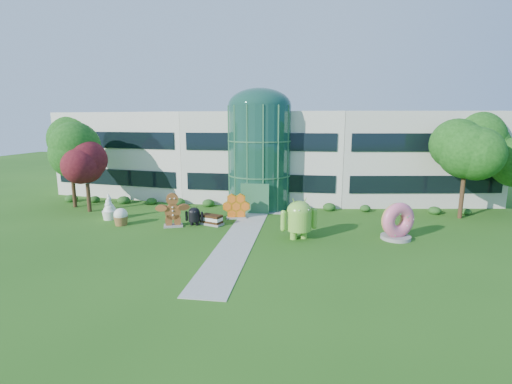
% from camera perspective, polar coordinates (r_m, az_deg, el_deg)
% --- Properties ---
extents(ground, '(140.00, 140.00, 0.00)m').
position_cam_1_polar(ground, '(25.62, -3.20, -8.20)').
color(ground, '#215114').
rests_on(ground, ground).
extents(building, '(46.00, 15.00, 9.30)m').
position_cam_1_polar(building, '(42.17, 1.66, 5.80)').
color(building, beige).
rests_on(building, ground).
extents(atrium, '(6.00, 6.00, 9.80)m').
position_cam_1_polar(atrium, '(36.22, 0.54, 5.37)').
color(atrium, '#194738').
rests_on(atrium, ground).
extents(walkway, '(2.40, 20.00, 0.04)m').
position_cam_1_polar(walkway, '(27.48, -2.36, -6.82)').
color(walkway, '#9E9E93').
rests_on(walkway, ground).
extents(tree_red, '(4.00, 4.00, 6.00)m').
position_cam_1_polar(tree_red, '(37.69, -24.54, 1.69)').
color(tree_red, '#3F0C14').
rests_on(tree_red, ground).
extents(trees_backdrop, '(52.00, 8.00, 8.40)m').
position_cam_1_polar(trees_backdrop, '(37.28, 0.75, 4.44)').
color(trees_backdrop, '#144310').
rests_on(trees_backdrop, ground).
extents(android_green, '(3.44, 2.98, 3.29)m').
position_cam_1_polar(android_green, '(26.71, 6.64, -3.78)').
color(android_green, '#76B93B').
rests_on(android_green, ground).
extents(android_black, '(1.58, 1.09, 1.75)m').
position_cam_1_polar(android_black, '(30.54, -9.49, -3.48)').
color(android_black, black).
rests_on(android_black, ground).
extents(donut, '(2.92, 2.34, 2.74)m').
position_cam_1_polar(donut, '(28.37, 20.86, -4.13)').
color(donut, '#E0557E').
rests_on(donut, ground).
extents(gingerbread, '(3.20, 2.14, 2.76)m').
position_cam_1_polar(gingerbread, '(30.46, -12.70, -2.66)').
color(gingerbread, brown).
rests_on(gingerbread, ground).
extents(ice_cream_sandwich, '(2.10, 1.56, 0.84)m').
position_cam_1_polar(ice_cream_sandwich, '(30.63, -6.85, -4.25)').
color(ice_cream_sandwich, black).
rests_on(ice_cream_sandwich, ground).
extents(honeycomb, '(2.65, 1.43, 1.98)m').
position_cam_1_polar(honeycomb, '(32.29, -3.05, -2.35)').
color(honeycomb, orange).
rests_on(honeycomb, ground).
extents(froyo, '(1.58, 1.58, 2.26)m').
position_cam_1_polar(froyo, '(34.33, -21.66, -2.09)').
color(froyo, white).
rests_on(froyo, ground).
extents(cupcake, '(1.30, 1.30, 1.42)m').
position_cam_1_polar(cupcake, '(32.16, -20.08, -3.58)').
color(cupcake, white).
rests_on(cupcake, ground).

